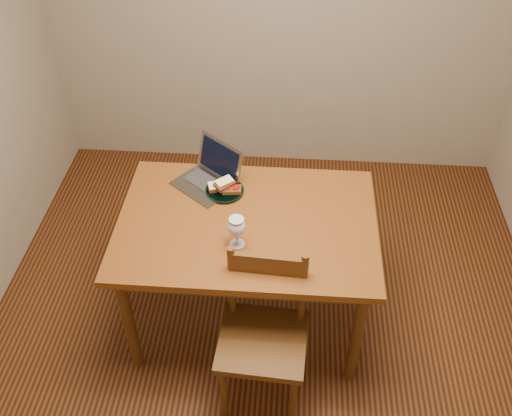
# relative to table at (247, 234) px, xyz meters

# --- Properties ---
(floor) EXTENTS (3.20, 3.20, 0.02)m
(floor) POSITION_rel_table_xyz_m (0.11, -0.07, -0.66)
(floor) COLOR black
(floor) RESTS_ON ground
(table) EXTENTS (1.30, 0.90, 0.74)m
(table) POSITION_rel_table_xyz_m (0.00, 0.00, 0.00)
(table) COLOR #4D260C
(table) RESTS_ON floor
(chair) EXTENTS (0.44, 0.42, 0.44)m
(chair) POSITION_rel_table_xyz_m (0.11, -0.46, -0.18)
(chair) COLOR #3E220D
(chair) RESTS_ON floor
(plate) EXTENTS (0.20, 0.20, 0.02)m
(plate) POSITION_rel_table_xyz_m (-0.14, 0.22, 0.09)
(plate) COLOR black
(plate) RESTS_ON table
(sandwich_cheese) EXTENTS (0.12, 0.09, 0.03)m
(sandwich_cheese) POSITION_rel_table_xyz_m (-0.17, 0.23, 0.12)
(sandwich_cheese) COLOR #381E0C
(sandwich_cheese) RESTS_ON plate
(sandwich_tomato) EXTENTS (0.10, 0.07, 0.03)m
(sandwich_tomato) POSITION_rel_table_xyz_m (-0.10, 0.21, 0.12)
(sandwich_tomato) COLOR #381E0C
(sandwich_tomato) RESTS_ON plate
(sandwich_top) EXTENTS (0.12, 0.12, 0.03)m
(sandwich_top) POSITION_rel_table_xyz_m (-0.14, 0.22, 0.14)
(sandwich_top) COLOR #381E0C
(sandwich_top) RESTS_ON plate
(milk_glass) EXTENTS (0.09, 0.09, 0.17)m
(milk_glass) POSITION_rel_table_xyz_m (-0.03, -0.16, 0.17)
(milk_glass) COLOR white
(milk_glass) RESTS_ON table
(laptop) EXTENTS (0.41, 0.40, 0.22)m
(laptop) POSITION_rel_table_xyz_m (-0.22, 0.30, 0.14)
(laptop) COLOR slate
(laptop) RESTS_ON table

